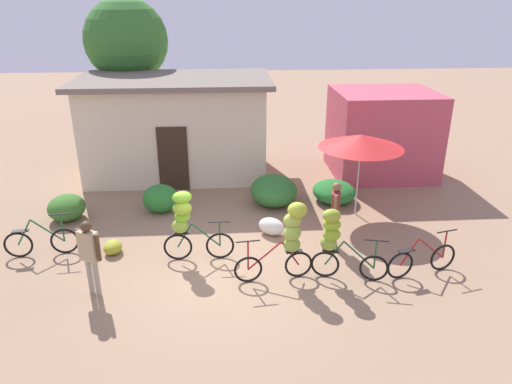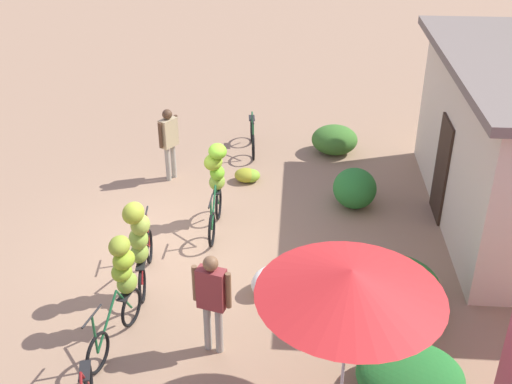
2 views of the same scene
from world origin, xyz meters
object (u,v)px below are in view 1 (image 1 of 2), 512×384
(shop_pink, at_px, (382,133))
(tree_behind_building, at_px, (126,41))
(bicycle_rightmost, at_px, (422,260))
(bicycle_by_shop, at_px, (336,239))
(bicycle_near_pile, at_px, (186,220))
(bicycle_center_loaded, at_px, (289,235))
(person_bystander, at_px, (89,251))
(banana_pile_on_ground, at_px, (113,247))
(building_low, at_px, (176,126))
(produce_sack, at_px, (271,226))
(person_vendor, at_px, (335,208))
(market_umbrella, at_px, (361,141))
(bicycle_leftmost, at_px, (42,242))

(shop_pink, relative_size, tree_behind_building, 0.57)
(bicycle_rightmost, bearing_deg, bicycle_by_shop, 179.99)
(bicycle_near_pile, distance_m, bicycle_center_loaded, 2.36)
(person_bystander, bearing_deg, banana_pile_on_ground, 89.43)
(tree_behind_building, relative_size, bicycle_by_shop, 3.49)
(bicycle_rightmost, bearing_deg, building_low, 129.80)
(building_low, distance_m, bicycle_near_pile, 5.95)
(tree_behind_building, relative_size, bicycle_center_loaded, 3.18)
(banana_pile_on_ground, distance_m, person_bystander, 1.88)
(shop_pink, relative_size, banana_pile_on_ground, 5.34)
(tree_behind_building, xyz_separation_m, bicycle_near_pile, (2.48, -8.46, -3.07))
(shop_pink, bearing_deg, building_low, 175.87)
(bicycle_near_pile, bearing_deg, shop_pink, 41.32)
(produce_sack, relative_size, person_vendor, 0.43)
(person_vendor, bearing_deg, market_umbrella, 60.23)
(bicycle_near_pile, xyz_separation_m, bicycle_rightmost, (5.06, -0.99, -0.65))
(bicycle_leftmost, relative_size, bicycle_near_pile, 0.99)
(tree_behind_building, bearing_deg, produce_sack, -58.53)
(bicycle_by_shop, relative_size, person_vendor, 0.98)
(market_umbrella, relative_size, banana_pile_on_ground, 3.77)
(bicycle_center_loaded, relative_size, person_bystander, 1.08)
(market_umbrella, xyz_separation_m, produce_sack, (-2.43, -1.06, -1.86))
(market_umbrella, height_order, person_vendor, market_umbrella)
(bicycle_leftmost, height_order, produce_sack, bicycle_leftmost)
(bicycle_near_pile, xyz_separation_m, person_vendor, (3.44, 0.38, 0.00))
(bicycle_leftmost, distance_m, banana_pile_on_ground, 1.60)
(bicycle_center_loaded, bearing_deg, produce_sack, 94.21)
(building_low, height_order, bicycle_leftmost, building_low)
(tree_behind_building, distance_m, person_bystander, 10.19)
(market_umbrella, relative_size, bicycle_near_pile, 1.36)
(bicycle_near_pile, relative_size, bicycle_rightmost, 1.00)
(bicycle_by_shop, height_order, banana_pile_on_ground, bicycle_by_shop)
(building_low, xyz_separation_m, bicycle_leftmost, (-2.71, -5.45, -1.26))
(banana_pile_on_ground, distance_m, person_vendor, 5.29)
(bicycle_near_pile, height_order, person_bystander, bicycle_near_pile)
(building_low, relative_size, bicycle_rightmost, 3.71)
(building_low, relative_size, bicycle_center_loaded, 3.50)
(shop_pink, height_order, tree_behind_building, tree_behind_building)
(shop_pink, relative_size, bicycle_near_pile, 1.92)
(shop_pink, height_order, bicycle_by_shop, shop_pink)
(person_vendor, bearing_deg, shop_pink, 61.81)
(bicycle_near_pile, height_order, bicycle_by_shop, bicycle_near_pile)
(tree_behind_building, height_order, bicycle_rightmost, tree_behind_building)
(bicycle_near_pile, xyz_separation_m, banana_pile_on_ground, (-1.78, 0.44, -0.86))
(person_bystander, bearing_deg, market_umbrella, 28.46)
(building_low, height_order, market_umbrella, building_low)
(bicycle_near_pile, bearing_deg, person_vendor, 6.30)
(banana_pile_on_ground, bearing_deg, building_low, 78.34)
(bicycle_rightmost, height_order, person_bystander, person_bystander)
(bicycle_leftmost, height_order, bicycle_by_shop, bicycle_by_shop)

